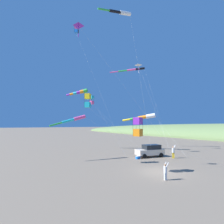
{
  "coord_description": "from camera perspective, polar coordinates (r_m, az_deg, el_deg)",
  "views": [
    {
      "loc": [
        14.82,
        12.87,
        5.01
      ],
      "look_at": [
        -1.15,
        -10.74,
        7.04
      ],
      "focal_mm": 28.07,
      "sensor_mm": 36.0,
      "label": 1
    }
  ],
  "objects": [
    {
      "name": "ground_plane",
      "position": [
        20.26,
        15.27,
        -18.26
      ],
      "size": [
        600.0,
        600.0,
        0.0
      ],
      "primitive_type": "plane",
      "color": "#756654"
    },
    {
      "name": "parked_car",
      "position": [
        28.52,
        12.32,
        -12.17
      ],
      "size": [
        4.62,
        2.89,
        1.85
      ],
      "color": "beige",
      "rests_on": "ground_plane"
    },
    {
      "name": "cooler_box",
      "position": [
        26.64,
        8.44,
        -14.41
      ],
      "size": [
        0.62,
        0.42,
        0.42
      ],
      "color": "blue",
      "rests_on": "ground_plane"
    },
    {
      "name": "person_adult_flyer",
      "position": [
        28.22,
        19.32,
        -11.92
      ],
      "size": [
        0.68,
        0.68,
        1.93
      ],
      "color": "gold",
      "rests_on": "ground_plane"
    },
    {
      "name": "person_child_grey_jacket",
      "position": [
        17.37,
        17.0,
        -17.73
      ],
      "size": [
        0.5,
        0.4,
        1.58
      ],
      "color": "silver",
      "rests_on": "ground_plane"
    },
    {
      "name": "kite_box_red_high_left",
      "position": [
        22.58,
        -7.9,
        3.69
      ],
      "size": [
        10.5,
        3.0,
        8.94
      ],
      "color": "yellow",
      "rests_on": "ground_plane"
    },
    {
      "name": "kite_windsock_green_low_center",
      "position": [
        28.75,
        2.55,
        29.65
      ],
      "size": [
        7.51,
        2.5,
        21.52
      ],
      "color": "white",
      "rests_on": "ground_plane"
    },
    {
      "name": "kite_windsock_small_distant",
      "position": [
        35.47,
        10.09,
        -1.66
      ],
      "size": [
        4.12,
        14.15,
        7.22
      ],
      "color": "white",
      "rests_on": "ground_plane"
    },
    {
      "name": "kite_windsock_long_streamer_right",
      "position": [
        25.74,
        -12.42,
        -2.39
      ],
      "size": [
        14.28,
        3.93,
        6.46
      ],
      "color": "#EF4C93",
      "rests_on": "ground_plane"
    },
    {
      "name": "kite_windsock_striped_overhead",
      "position": [
        39.5,
        6.59,
        13.51
      ],
      "size": [
        5.93,
        13.3,
        17.41
      ],
      "color": "black",
      "rests_on": "ground_plane"
    },
    {
      "name": "kite_delta_white_trailing",
      "position": [
        36.75,
        8.59,
        14.76
      ],
      "size": [
        1.98,
        9.36,
        17.13
      ],
      "color": "white",
      "rests_on": "ground_plane"
    },
    {
      "name": "kite_box_yellow_midlevel",
      "position": [
        33.34,
        -6.64,
        3.91
      ],
      "size": [
        5.77,
        9.64,
        10.45
      ],
      "color": "#1EB7C6",
      "rests_on": "ground_plane"
    },
    {
      "name": "kite_delta_teal_far_right",
      "position": [
        23.13,
        -10.49,
        25.47
      ],
      "size": [
        14.33,
        3.91,
        16.8
      ],
      "color": "purple",
      "rests_on": "ground_plane"
    },
    {
      "name": "kite_windsock_checkered_midright",
      "position": [
        36.53,
        -10.47,
        6.38
      ],
      "size": [
        5.5,
        12.98,
        12.31
      ],
      "color": "green",
      "rests_on": "ground_plane"
    },
    {
      "name": "kite_box_magenta_far_left",
      "position": [
        18.67,
        8.43,
        -4.78
      ],
      "size": [
        11.09,
        4.06,
        5.76
      ],
      "color": "purple",
      "rests_on": "ground_plane"
    },
    {
      "name": "kite_box_orange_high_right",
      "position": [
        34.09,
        -11.57,
        24.89
      ],
      "size": [
        5.9,
        7.14,
        22.22
      ],
      "color": "#EF4C93",
      "rests_on": "ground_plane"
    }
  ]
}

